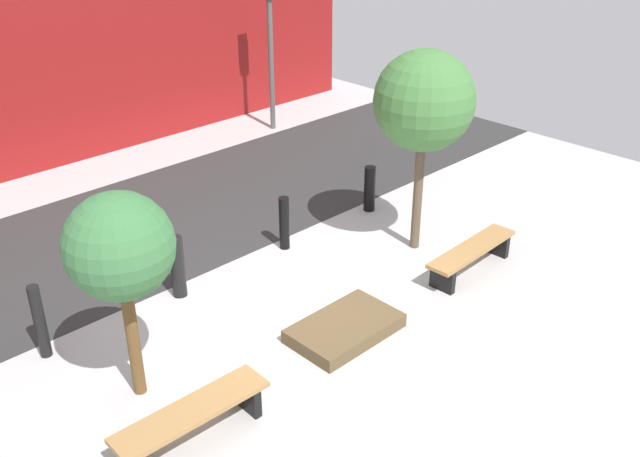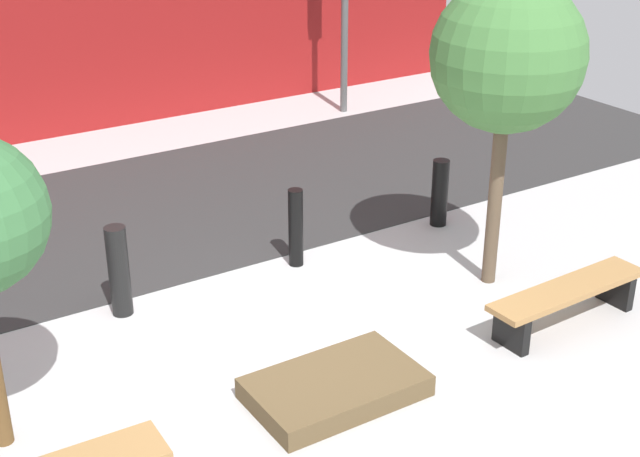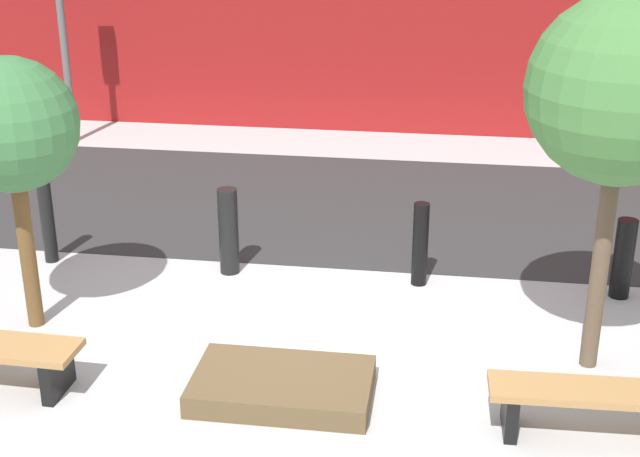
{
  "view_description": "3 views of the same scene",
  "coord_description": "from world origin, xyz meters",
  "px_view_note": "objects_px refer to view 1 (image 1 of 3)",
  "views": [
    {
      "loc": [
        -5.78,
        -6.18,
        5.73
      ],
      "look_at": [
        -0.01,
        -0.24,
        1.44
      ],
      "focal_mm": 40.0,
      "sensor_mm": 36.0,
      "label": 1
    },
    {
      "loc": [
        -3.6,
        -6.14,
        4.58
      ],
      "look_at": [
        0.28,
        -0.02,
        1.28
      ],
      "focal_mm": 50.0,
      "sensor_mm": 36.0,
      "label": 2
    },
    {
      "loc": [
        1.26,
        -7.05,
        4.1
      ],
      "look_at": [
        0.31,
        -0.64,
        1.51
      ],
      "focal_mm": 50.0,
      "sensor_mm": 36.0,
      "label": 3
    }
  ],
  "objects_px": {
    "tree_behind_right_bench": "(424,102)",
    "bollard_left": "(177,267)",
    "bollard_right": "(370,189)",
    "traffic_light_mid_west": "(270,17)",
    "bench_left": "(192,417)",
    "bench_right": "(472,254)",
    "tree_behind_left_bench": "(120,248)",
    "planter_bed": "(345,328)",
    "bollard_far_left": "(40,322)",
    "bollard_center": "(284,223)"
  },
  "relations": [
    {
      "from": "tree_behind_right_bench",
      "to": "bollard_left",
      "type": "height_order",
      "value": "tree_behind_right_bench"
    },
    {
      "from": "bollard_right",
      "to": "traffic_light_mid_west",
      "type": "bearing_deg",
      "value": 69.96
    },
    {
      "from": "bench_left",
      "to": "bench_right",
      "type": "xyz_separation_m",
      "value": [
        5.24,
        0.0,
        0.0
      ]
    },
    {
      "from": "tree_behind_left_bench",
      "to": "traffic_light_mid_west",
      "type": "distance_m",
      "value": 9.64
    },
    {
      "from": "planter_bed",
      "to": "bollard_far_left",
      "type": "bearing_deg",
      "value": 142.48
    },
    {
      "from": "bench_left",
      "to": "traffic_light_mid_west",
      "type": "distance_m",
      "value": 10.62
    },
    {
      "from": "bollard_far_left",
      "to": "bollard_right",
      "type": "xyz_separation_m",
      "value": [
        6.23,
        0.0,
        -0.1
      ]
    },
    {
      "from": "bench_right",
      "to": "bollard_center",
      "type": "height_order",
      "value": "bollard_center"
    },
    {
      "from": "bench_right",
      "to": "bollard_far_left",
      "type": "height_order",
      "value": "bollard_far_left"
    },
    {
      "from": "bollard_left",
      "to": "bollard_right",
      "type": "distance_m",
      "value": 4.15
    },
    {
      "from": "bollard_center",
      "to": "traffic_light_mid_west",
      "type": "height_order",
      "value": "traffic_light_mid_west"
    },
    {
      "from": "planter_bed",
      "to": "tree_behind_left_bench",
      "type": "xyz_separation_m",
      "value": [
        -2.62,
        0.92,
        1.89
      ]
    },
    {
      "from": "planter_bed",
      "to": "bollard_right",
      "type": "bearing_deg",
      "value": 37.52
    },
    {
      "from": "bench_right",
      "to": "bollard_left",
      "type": "distance_m",
      "value": 4.49
    },
    {
      "from": "bollard_far_left",
      "to": "traffic_light_mid_west",
      "type": "height_order",
      "value": "traffic_light_mid_west"
    },
    {
      "from": "planter_bed",
      "to": "bollard_left",
      "type": "height_order",
      "value": "bollard_left"
    },
    {
      "from": "tree_behind_left_bench",
      "to": "bollard_far_left",
      "type": "relative_size",
      "value": 2.5
    },
    {
      "from": "bench_right",
      "to": "bollard_left",
      "type": "bearing_deg",
      "value": 142.88
    },
    {
      "from": "bench_left",
      "to": "planter_bed",
      "type": "relative_size",
      "value": 1.23
    },
    {
      "from": "bollard_right",
      "to": "tree_behind_right_bench",
      "type": "bearing_deg",
      "value": -108.63
    },
    {
      "from": "planter_bed",
      "to": "bollard_center",
      "type": "xyz_separation_m",
      "value": [
        1.04,
        2.39,
        0.36
      ]
    },
    {
      "from": "bench_left",
      "to": "traffic_light_mid_west",
      "type": "height_order",
      "value": "traffic_light_mid_west"
    },
    {
      "from": "bench_left",
      "to": "bollard_far_left",
      "type": "height_order",
      "value": "bollard_far_left"
    },
    {
      "from": "tree_behind_right_bench",
      "to": "traffic_light_mid_west",
      "type": "bearing_deg",
      "value": 70.3
    },
    {
      "from": "traffic_light_mid_west",
      "to": "bench_right",
      "type": "bearing_deg",
      "value": -106.84
    },
    {
      "from": "bollard_far_left",
      "to": "bench_right",
      "type": "bearing_deg",
      "value": -24.33
    },
    {
      "from": "tree_behind_left_bench",
      "to": "bollard_left",
      "type": "height_order",
      "value": "tree_behind_left_bench"
    },
    {
      "from": "bollard_center",
      "to": "traffic_light_mid_west",
      "type": "xyz_separation_m",
      "value": [
        3.77,
        4.64,
        2.16
      ]
    },
    {
      "from": "tree_behind_right_bench",
      "to": "bollard_right",
      "type": "relative_size",
      "value": 3.86
    },
    {
      "from": "bench_right",
      "to": "bollard_center",
      "type": "distance_m",
      "value": 3.04
    },
    {
      "from": "bench_left",
      "to": "bollard_right",
      "type": "distance_m",
      "value": 6.29
    },
    {
      "from": "bollard_far_left",
      "to": "bollard_center",
      "type": "distance_m",
      "value": 4.15
    },
    {
      "from": "tree_behind_right_bench",
      "to": "bollard_center",
      "type": "height_order",
      "value": "tree_behind_right_bench"
    },
    {
      "from": "traffic_light_mid_west",
      "to": "planter_bed",
      "type": "bearing_deg",
      "value": -124.36
    },
    {
      "from": "tree_behind_right_bench",
      "to": "traffic_light_mid_west",
      "type": "relative_size",
      "value": 0.87
    },
    {
      "from": "tree_behind_left_bench",
      "to": "bollard_left",
      "type": "xyz_separation_m",
      "value": [
        1.58,
        1.47,
        -1.5
      ]
    },
    {
      "from": "bench_left",
      "to": "tree_behind_right_bench",
      "type": "distance_m",
      "value": 5.78
    },
    {
      "from": "bench_left",
      "to": "bench_right",
      "type": "relative_size",
      "value": 0.98
    },
    {
      "from": "bench_left",
      "to": "bollard_center",
      "type": "relative_size",
      "value": 2.01
    },
    {
      "from": "tree_behind_right_bench",
      "to": "bollard_right",
      "type": "xyz_separation_m",
      "value": [
        0.5,
        1.47,
        -2.06
      ]
    },
    {
      "from": "bench_left",
      "to": "tree_behind_left_bench",
      "type": "bearing_deg",
      "value": 91.78
    },
    {
      "from": "planter_bed",
      "to": "traffic_light_mid_west",
      "type": "bearing_deg",
      "value": 55.64
    },
    {
      "from": "bollard_far_left",
      "to": "traffic_light_mid_west",
      "type": "xyz_separation_m",
      "value": [
        7.92,
        4.64,
        2.09
      ]
    },
    {
      "from": "planter_bed",
      "to": "bollard_right",
      "type": "xyz_separation_m",
      "value": [
        3.11,
        2.39,
        0.33
      ]
    },
    {
      "from": "bollard_center",
      "to": "bollard_right",
      "type": "bearing_deg",
      "value": 0.0
    },
    {
      "from": "bollard_left",
      "to": "bollard_center",
      "type": "height_order",
      "value": "bollard_left"
    },
    {
      "from": "planter_bed",
      "to": "bollard_left",
      "type": "xyz_separation_m",
      "value": [
        -1.04,
        2.39,
        0.39
      ]
    },
    {
      "from": "bollard_far_left",
      "to": "bollard_left",
      "type": "distance_m",
      "value": 2.08
    },
    {
      "from": "tree_behind_right_bench",
      "to": "bollard_right",
      "type": "bearing_deg",
      "value": 71.37
    },
    {
      "from": "tree_behind_left_bench",
      "to": "tree_behind_right_bench",
      "type": "distance_m",
      "value": 5.26
    }
  ]
}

